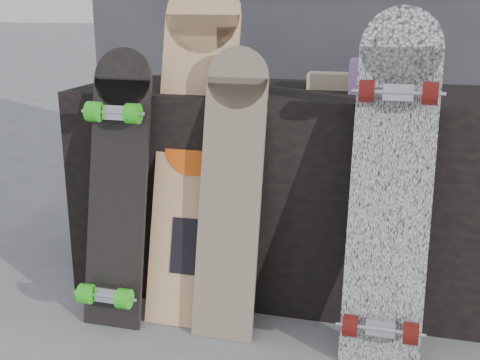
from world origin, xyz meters
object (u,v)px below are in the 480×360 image
(longboard_celtic, at_px, (231,184))
(skateboard_dark, at_px, (116,185))
(longboard_cascadia, at_px, (391,185))
(vendor_table, at_px, (285,189))
(longboard_geisha, at_px, (194,141))

(longboard_celtic, height_order, skateboard_dark, longboard_celtic)
(longboard_cascadia, relative_size, skateboard_dark, 1.15)
(longboard_cascadia, distance_m, skateboard_dark, 0.94)
(vendor_table, bearing_deg, longboard_geisha, -135.03)
(longboard_geisha, bearing_deg, vendor_table, 44.97)
(longboard_celtic, xyz_separation_m, longboard_cascadia, (0.53, -0.05, 0.06))
(vendor_table, xyz_separation_m, longboard_cascadia, (0.41, -0.42, 0.17))
(longboard_geisha, height_order, skateboard_dark, longboard_geisha)
(longboard_celtic, bearing_deg, vendor_table, 72.26)
(skateboard_dark, bearing_deg, vendor_table, 38.72)
(longboard_celtic, relative_size, skateboard_dark, 1.01)
(longboard_geisha, distance_m, longboard_celtic, 0.22)
(skateboard_dark, bearing_deg, longboard_cascadia, -0.10)
(longboard_geisha, xyz_separation_m, skateboard_dark, (-0.24, -0.14, -0.14))
(longboard_geisha, xyz_separation_m, longboard_cascadia, (0.69, -0.14, -0.07))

